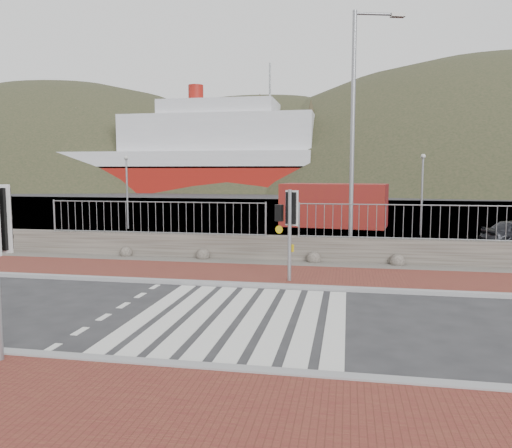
% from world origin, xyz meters
% --- Properties ---
extents(ground, '(220.00, 220.00, 0.00)m').
position_xyz_m(ground, '(0.00, 0.00, 0.00)').
color(ground, '#28282B').
rests_on(ground, ground).
extents(sidewalk_near, '(40.00, 4.00, 0.08)m').
position_xyz_m(sidewalk_near, '(0.00, -5.00, 0.04)').
color(sidewalk_near, brown).
rests_on(sidewalk_near, ground).
extents(sidewalk_far, '(40.00, 3.00, 0.08)m').
position_xyz_m(sidewalk_far, '(0.00, 4.50, 0.04)').
color(sidewalk_far, brown).
rests_on(sidewalk_far, ground).
extents(kerb_near, '(40.00, 0.25, 0.12)m').
position_xyz_m(kerb_near, '(0.00, -3.00, 0.05)').
color(kerb_near, gray).
rests_on(kerb_near, ground).
extents(kerb_far, '(40.00, 0.25, 0.12)m').
position_xyz_m(kerb_far, '(0.00, 3.00, 0.05)').
color(kerb_far, gray).
rests_on(kerb_far, ground).
extents(zebra_crossing, '(4.62, 5.60, 0.01)m').
position_xyz_m(zebra_crossing, '(-0.00, 0.00, 0.01)').
color(zebra_crossing, silver).
rests_on(zebra_crossing, ground).
extents(gravel_strip, '(40.00, 1.50, 0.06)m').
position_xyz_m(gravel_strip, '(0.00, 6.50, 0.03)').
color(gravel_strip, '#59544C').
rests_on(gravel_strip, ground).
extents(stone_wall, '(40.00, 0.60, 0.90)m').
position_xyz_m(stone_wall, '(0.00, 7.30, 0.45)').
color(stone_wall, '#4C463F').
rests_on(stone_wall, ground).
extents(railing, '(18.07, 0.07, 1.22)m').
position_xyz_m(railing, '(0.00, 7.15, 1.82)').
color(railing, gray).
rests_on(railing, stone_wall).
extents(quay, '(120.00, 40.00, 0.50)m').
position_xyz_m(quay, '(0.00, 27.90, 0.00)').
color(quay, '#4C4C4F').
rests_on(quay, ground).
extents(water, '(220.00, 50.00, 0.05)m').
position_xyz_m(water, '(0.00, 62.90, 0.00)').
color(water, '#3F4C54').
rests_on(water, ground).
extents(ferry, '(50.00, 16.00, 20.00)m').
position_xyz_m(ferry, '(-24.65, 67.90, 5.36)').
color(ferry, maroon).
rests_on(ferry, ground).
extents(hills_backdrop, '(254.00, 90.00, 100.00)m').
position_xyz_m(hills_backdrop, '(6.74, 87.90, -23.05)').
color(hills_backdrop, '#262E1B').
rests_on(hills_backdrop, ground).
extents(traffic_signal_far, '(0.67, 0.39, 2.72)m').
position_xyz_m(traffic_signal_far, '(0.64, 3.67, 1.97)').
color(traffic_signal_far, gray).
rests_on(traffic_signal_far, ground).
extents(streetlight, '(1.86, 0.67, 8.92)m').
position_xyz_m(streetlight, '(2.57, 8.14, 5.02)').
color(streetlight, gray).
rests_on(streetlight, ground).
extents(shipping_container, '(6.37, 3.42, 2.52)m').
position_xyz_m(shipping_container, '(1.49, 19.17, 1.26)').
color(shipping_container, '#972F10').
rests_on(shipping_container, ground).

